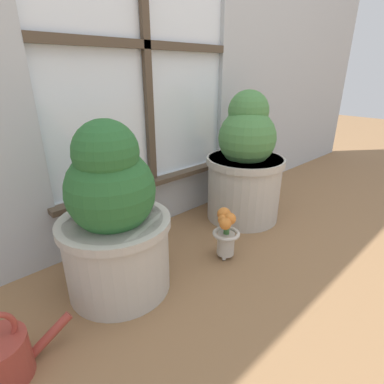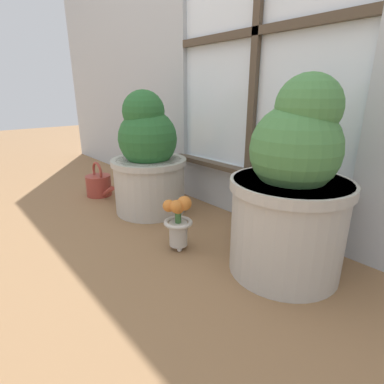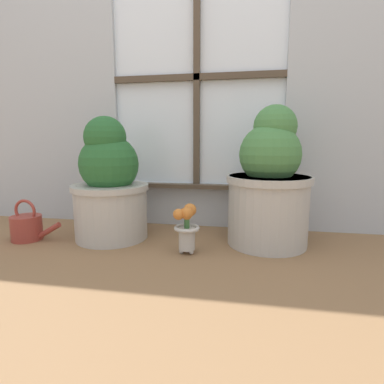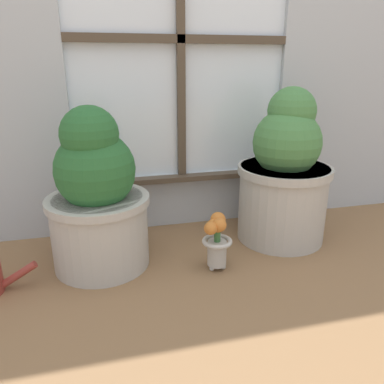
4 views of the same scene
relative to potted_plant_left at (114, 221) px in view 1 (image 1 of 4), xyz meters
The scene contains 5 objects.
ground_plane 0.54m from the potted_plant_left, 30.07° to the right, with size 10.00×10.00×0.00m, color olive.
potted_plant_left is the anchor object (origin of this frame).
potted_plant_right 0.81m from the potted_plant_left, ahead, with size 0.41×0.41×0.68m.
flower_vase 0.48m from the potted_plant_left, 18.55° to the right, with size 0.12×0.12×0.23m.
watering_can 0.48m from the potted_plant_left, 165.36° to the right, with size 0.27×0.15×0.22m.
Camera 1 is at (-0.84, -0.63, 0.77)m, focal length 28.00 mm.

